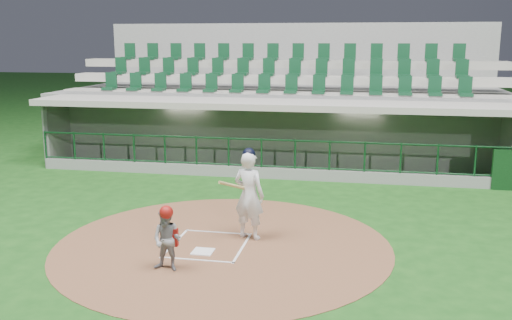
{
  "coord_description": "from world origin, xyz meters",
  "views": [
    {
      "loc": [
        3.22,
        -11.44,
        4.31
      ],
      "look_at": [
        0.48,
        2.6,
        1.3
      ],
      "focal_mm": 40.0,
      "sensor_mm": 36.0,
      "label": 1
    }
  ],
  "objects": [
    {
      "name": "seating_deck",
      "position": [
        0.0,
        10.91,
        1.42
      ],
      "size": [
        17.0,
        6.72,
        5.15
      ],
      "color": "slate",
      "rests_on": "ground"
    },
    {
      "name": "catcher",
      "position": [
        -0.39,
        -1.72,
        0.64
      ],
      "size": [
        0.62,
        0.5,
        1.28
      ],
      "color": "gray",
      "rests_on": "dirt_circle"
    },
    {
      "name": "batter_box_chalk",
      "position": [
        0.0,
        -0.3,
        0.02
      ],
      "size": [
        1.55,
        1.8,
        0.01
      ],
      "color": "white",
      "rests_on": "ground"
    },
    {
      "name": "home_plate",
      "position": [
        0.0,
        -0.7,
        0.02
      ],
      "size": [
        0.43,
        0.43,
        0.02
      ],
      "primitive_type": "cube",
      "color": "white",
      "rests_on": "dirt_circle"
    },
    {
      "name": "dirt_circle",
      "position": [
        0.3,
        -0.2,
        0.01
      ],
      "size": [
        7.2,
        7.2,
        0.01
      ],
      "primitive_type": "cylinder",
      "color": "brown",
      "rests_on": "ground"
    },
    {
      "name": "ground",
      "position": [
        0.0,
        0.0,
        0.0
      ],
      "size": [
        120.0,
        120.0,
        0.0
      ],
      "primitive_type": "plane",
      "color": "#154413",
      "rests_on": "ground"
    },
    {
      "name": "batter",
      "position": [
        0.76,
        0.33,
        1.02
      ],
      "size": [
        0.95,
        0.97,
        2.03
      ],
      "color": "white",
      "rests_on": "dirt_circle"
    },
    {
      "name": "dugout_structure",
      "position": [
        0.07,
        7.81,
        0.96
      ],
      "size": [
        16.4,
        3.7,
        3.0
      ],
      "color": "gray",
      "rests_on": "ground"
    }
  ]
}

